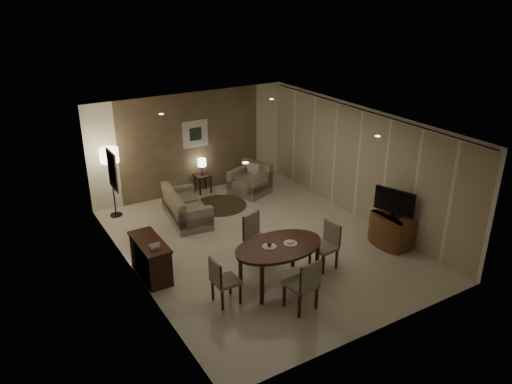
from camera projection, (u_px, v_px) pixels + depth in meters
room_shell at (251, 180)px, 10.73m from camera, size 5.50×7.00×2.70m
taupe_accent at (192, 143)px, 13.16m from camera, size 3.96×0.03×2.70m
curtain_wall at (358, 165)px, 11.70m from camera, size 0.08×6.70×2.58m
curtain_rod at (363, 110)px, 11.18m from camera, size 0.03×6.80×0.03m
art_back_frame at (195, 134)px, 13.09m from camera, size 0.72×0.03×0.72m
art_back_canvas at (196, 134)px, 13.08m from camera, size 0.34×0.01×0.34m
art_left_frame at (112, 170)px, 9.87m from camera, size 0.03×0.60×0.80m
art_left_canvas at (113, 170)px, 9.88m from camera, size 0.01×0.46×0.64m
downlight_nl at (245, 163)px, 7.80m from camera, size 0.10×0.10×0.01m
downlight_nr at (378, 136)px, 9.13m from camera, size 0.10×0.10×0.01m
downlight_fl at (161, 114)px, 10.64m from camera, size 0.10×0.10×0.01m
downlight_fr at (272, 99)px, 11.97m from camera, size 0.10×0.10×0.01m
console_desk at (151, 258)px, 9.61m from camera, size 0.48×1.20×0.75m
telephone at (155, 246)px, 9.21m from camera, size 0.20×0.14×0.09m
tv_cabinet at (392, 230)px, 10.76m from camera, size 0.48×0.90×0.70m
flat_tv at (394, 202)px, 10.49m from camera, size 0.36×0.85×0.60m
dining_table at (279, 265)px, 9.33m from camera, size 1.75×1.10×0.82m
chair_near at (301, 283)px, 8.60m from camera, size 0.53×0.53×0.99m
chair_far at (260, 240)px, 9.97m from camera, size 0.65×0.65×1.05m
chair_left at (226, 280)px, 8.78m from camera, size 0.45×0.45×0.90m
chair_right at (324, 247)px, 9.84m from camera, size 0.51×0.51×0.93m
plate_a at (269, 247)px, 9.12m from camera, size 0.26×0.26×0.02m
plate_b at (290, 243)px, 9.23m from camera, size 0.26×0.26×0.02m
fruit_apple at (269, 244)px, 9.09m from camera, size 0.09×0.09×0.09m
napkin at (290, 242)px, 9.22m from camera, size 0.12×0.08×0.03m
round_rug at (220, 205)px, 12.77m from camera, size 1.35×1.35×0.01m
sofa at (187, 206)px, 11.86m from camera, size 1.69×0.99×0.75m
armchair at (250, 179)px, 13.35m from camera, size 1.14×1.17×0.81m
side_table at (203, 184)px, 13.47m from camera, size 0.40×0.40×0.51m
table_lamp at (202, 166)px, 13.28m from camera, size 0.22×0.22×0.50m
floor_lamp at (112, 183)px, 11.90m from camera, size 0.44×0.44×1.72m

